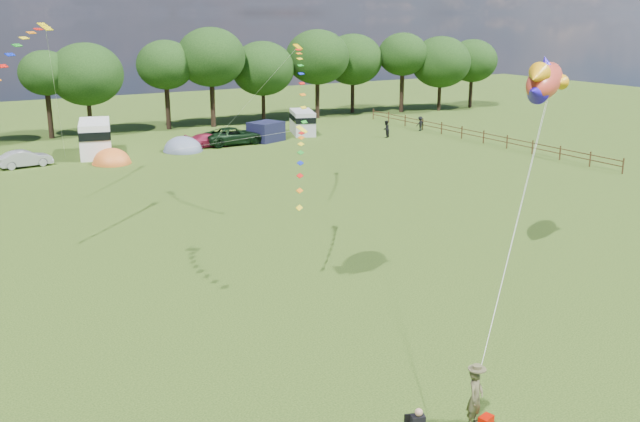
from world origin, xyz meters
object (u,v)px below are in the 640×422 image
car_d (234,136)px  campervan_c (95,137)px  campervan_d (302,121)px  walker_a (386,129)px  kite_flyer (475,398)px  walker_b (420,124)px  car_c (209,140)px  car_b (25,159)px  fish_kite (543,81)px  tent_greyblue (183,151)px  tent_orange (112,163)px

car_d → campervan_c: 12.16m
campervan_d → walker_a: bearing=-115.5°
kite_flyer → walker_b: bearing=27.7°
campervan_c → walker_b: campervan_c is taller
kite_flyer → car_c: bearing=51.6°
walker_b → car_b: bearing=-8.8°
car_b → fish_kite: fish_kite is taller
campervan_c → walker_b: bearing=-82.6°
tent_greyblue → walker_a: (19.35, -3.16, 0.80)m
car_d → walker_b: car_d is taller
tent_orange → walker_b: size_ratio=2.30×
walker_b → campervan_c: bearing=-13.0°
walker_a → walker_b: walker_a is taller
campervan_d → kite_flyer: campervan_d is taller
walker_a → walker_b: size_ratio=1.12×
car_b → car_c: bearing=-93.3°
walker_a → car_b: bearing=-36.4°
car_d → campervan_d: bearing=-76.9°
car_b → fish_kite: bearing=-161.6°
car_b → campervan_d: 26.56m
kite_flyer → fish_kite: size_ratio=0.43×
car_d → kite_flyer: kite_flyer is taller
car_d → tent_greyblue: 5.27m
car_b → car_d: car_d is taller
campervan_c → campervan_d: 20.42m
campervan_c → walker_a: (26.28, -5.14, -0.72)m
fish_kite → tent_orange: bearing=77.3°
tent_greyblue → walker_a: bearing=-9.3°
car_d → campervan_c: bearing=83.7°
fish_kite → walker_b: fish_kite is taller
campervan_d → walker_a: (5.88, -6.03, -0.42)m
fish_kite → car_c: bearing=61.8°
tent_orange → kite_flyer: kite_flyer is taller
tent_greyblue → walker_b: 24.82m
car_c → car_d: (2.43, 0.04, 0.18)m
car_d → campervan_c: campervan_c is taller
tent_greyblue → walker_a: 19.62m
campervan_c → tent_greyblue: size_ratio=1.68×
tent_greyblue → kite_flyer: 45.89m
tent_greyblue → car_b: bearing=-179.3°
car_b → campervan_c: bearing=-77.0°
walker_a → walker_b: (5.42, 1.63, -0.09)m
tent_greyblue → fish_kite: fish_kite is taller
car_d → tent_orange: bearing=103.6°
car_c → walker_b: size_ratio=2.73×
campervan_c → car_c: bearing=-83.5°
kite_flyer → campervan_d: bearing=40.6°
car_b → tent_greyblue: bearing=-96.0°
car_b → car_d: size_ratio=0.65×
campervan_c → campervan_d: size_ratio=1.23×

